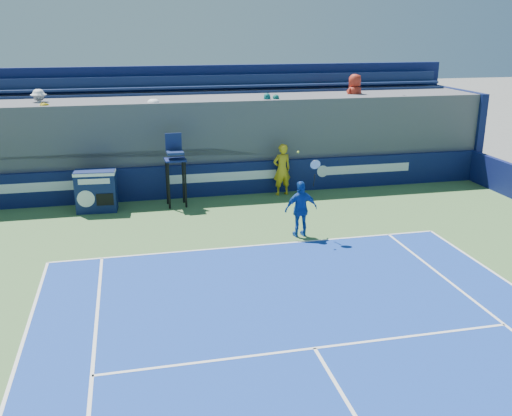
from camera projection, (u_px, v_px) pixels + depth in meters
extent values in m
imported|color=gold|center=(282.00, 170.00, 20.60)|extent=(0.76, 0.57, 1.89)
cube|color=white|center=(253.00, 246.00, 15.99)|extent=(10.97, 0.07, 0.00)
cube|color=white|center=(315.00, 348.00, 10.89)|extent=(8.23, 0.07, 0.00)
cube|color=#0C1544|center=(222.00, 179.00, 20.66)|extent=(20.40, 0.20, 1.20)
cube|color=white|center=(48.00, 187.00, 19.27)|extent=(3.20, 0.01, 0.32)
cube|color=white|center=(223.00, 177.00, 20.53)|extent=(4.00, 0.01, 0.32)
cube|color=white|center=(365.00, 169.00, 21.68)|extent=(3.60, 0.01, 0.32)
cylinder|color=white|center=(323.00, 171.00, 21.32)|extent=(0.44, 0.01, 0.44)
cube|color=#0E1A47|center=(96.00, 191.00, 18.83)|extent=(1.34, 0.79, 1.40)
cube|color=white|center=(95.00, 173.00, 18.64)|extent=(1.37, 0.81, 0.10)
cylinder|color=white|center=(86.00, 199.00, 18.50)|extent=(0.56, 0.06, 0.56)
cube|color=black|center=(105.00, 200.00, 18.60)|extent=(0.55, 0.06, 0.40)
cube|color=silver|center=(94.00, 182.00, 18.37)|extent=(1.00, 0.08, 0.18)
cylinder|color=black|center=(169.00, 186.00, 19.04)|extent=(0.07, 0.07, 1.60)
cylinder|color=black|center=(186.00, 185.00, 19.18)|extent=(0.07, 0.07, 1.60)
cylinder|color=black|center=(167.00, 182.00, 19.56)|extent=(0.07, 0.07, 1.60)
cylinder|color=black|center=(183.00, 181.00, 19.70)|extent=(0.07, 0.07, 1.60)
cube|color=#101A52|center=(175.00, 160.00, 19.12)|extent=(0.73, 0.73, 0.06)
cube|color=navy|center=(175.00, 153.00, 18.95)|extent=(0.57, 0.47, 0.08)
cube|color=#131E4A|center=(173.00, 142.00, 19.19)|extent=(0.55, 0.08, 0.60)
imported|color=#1442A2|center=(301.00, 209.00, 16.50)|extent=(0.99, 0.45, 1.66)
cylinder|color=black|center=(314.00, 180.00, 16.26)|extent=(0.04, 0.16, 0.39)
torus|color=silver|center=(315.00, 165.00, 16.04)|extent=(0.30, 0.13, 0.29)
cylinder|color=silver|center=(315.00, 165.00, 16.04)|extent=(0.25, 0.09, 0.24)
sphere|color=#DDEC34|center=(298.00, 152.00, 15.87)|extent=(0.07, 0.07, 0.07)
cube|color=#49494E|center=(214.00, 140.00, 22.10)|extent=(20.40, 3.60, 3.38)
cube|color=#49494E|center=(219.00, 153.00, 20.91)|extent=(20.40, 0.90, 0.55)
cube|color=#132249|center=(219.00, 140.00, 20.67)|extent=(20.00, 0.45, 0.08)
cube|color=#132249|center=(218.00, 134.00, 20.84)|extent=(20.00, 0.06, 0.45)
cube|color=#49494E|center=(215.00, 133.00, 21.58)|extent=(20.40, 0.90, 0.55)
cube|color=#132249|center=(215.00, 121.00, 21.34)|extent=(20.00, 0.45, 0.08)
cube|color=#132249|center=(214.00, 115.00, 21.51)|extent=(20.00, 0.06, 0.45)
cube|color=#49494E|center=(211.00, 115.00, 22.25)|extent=(20.40, 0.90, 0.55)
cube|color=#132249|center=(211.00, 104.00, 22.01)|extent=(20.00, 0.45, 0.08)
cube|color=#132249|center=(210.00, 98.00, 22.18)|extent=(20.00, 0.06, 0.45)
cube|color=#49494E|center=(208.00, 99.00, 22.92)|extent=(20.40, 0.90, 0.55)
cube|color=#132249|center=(208.00, 87.00, 22.68)|extent=(20.00, 0.45, 0.08)
cube|color=#132249|center=(207.00, 81.00, 22.85)|extent=(20.00, 0.06, 0.45)
cube|color=#0C1647|center=(206.00, 119.00, 23.75)|extent=(20.80, 0.30, 4.40)
cube|color=#0C1647|center=(454.00, 130.00, 24.26)|extent=(0.30, 3.90, 3.40)
imported|color=yellow|center=(46.00, 128.00, 19.27)|extent=(0.83, 0.65, 1.69)
imported|color=white|center=(155.00, 124.00, 20.03)|extent=(1.13, 0.67, 1.72)
imported|color=teal|center=(276.00, 119.00, 20.95)|extent=(1.06, 0.49, 1.77)
imported|color=#AD2918|center=(354.00, 98.00, 22.32)|extent=(1.03, 0.83, 1.82)
imported|color=black|center=(401.00, 116.00, 22.02)|extent=(0.60, 0.40, 1.63)
imported|color=teal|center=(267.00, 118.00, 20.87)|extent=(1.12, 0.58, 1.82)
imported|color=silver|center=(40.00, 111.00, 19.92)|extent=(1.00, 0.62, 1.50)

